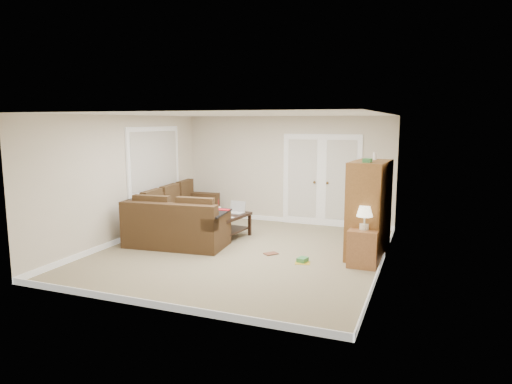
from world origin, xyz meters
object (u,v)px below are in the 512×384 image
at_px(side_cabinet, 363,245).
at_px(coffee_table, 225,227).
at_px(tv_armoire, 369,209).
at_px(sectional_sofa, 179,220).

bearing_deg(side_cabinet, coffee_table, 166.34).
distance_m(tv_armoire, side_cabinet, 0.74).
height_order(sectional_sofa, tv_armoire, tv_armoire).
xyz_separation_m(coffee_table, tv_armoire, (2.84, -0.17, 0.59)).
bearing_deg(coffee_table, side_cabinet, -6.81).
relative_size(sectional_sofa, side_cabinet, 2.93).
height_order(sectional_sofa, coffee_table, sectional_sofa).
distance_m(sectional_sofa, tv_armoire, 3.89).
height_order(sectional_sofa, side_cabinet, side_cabinet).
xyz_separation_m(sectional_sofa, side_cabinet, (3.86, -0.61, 0.01)).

